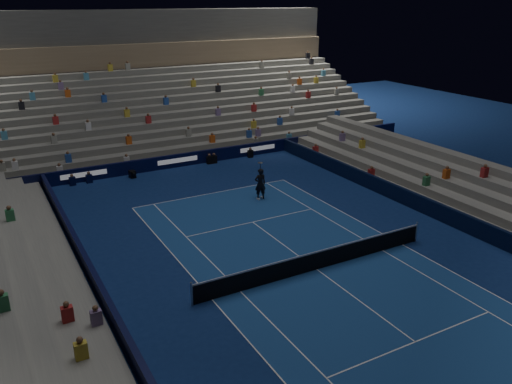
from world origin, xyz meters
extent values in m
plane|color=navy|center=(0.00, 0.00, 0.00)|extent=(90.00, 90.00, 0.00)
cube|color=navy|center=(0.00, 0.00, 0.01)|extent=(10.97, 23.77, 0.01)
cube|color=black|center=(0.00, 18.50, 0.50)|extent=(44.00, 0.25, 1.00)
cube|color=black|center=(9.70, 0.00, 0.50)|extent=(0.25, 37.00, 1.00)
cube|color=black|center=(-9.70, 0.00, 0.50)|extent=(0.25, 37.00, 1.00)
cube|color=slate|center=(0.00, 19.50, 0.25)|extent=(44.00, 1.00, 0.50)
cube|color=slate|center=(0.00, 20.50, 0.50)|extent=(44.00, 1.00, 1.00)
cube|color=slate|center=(0.00, 21.50, 0.75)|extent=(44.00, 1.00, 1.50)
cube|color=slate|center=(0.00, 22.50, 1.00)|extent=(44.00, 1.00, 2.00)
cube|color=slate|center=(0.00, 23.50, 1.25)|extent=(44.00, 1.00, 2.50)
cube|color=slate|center=(0.00, 24.50, 1.50)|extent=(44.00, 1.00, 3.00)
cube|color=slate|center=(0.00, 25.50, 1.75)|extent=(44.00, 1.00, 3.50)
cube|color=slate|center=(0.00, 26.50, 2.00)|extent=(44.00, 1.00, 4.00)
cube|color=slate|center=(0.00, 27.50, 2.25)|extent=(44.00, 1.00, 4.50)
cube|color=slate|center=(0.00, 28.50, 2.50)|extent=(44.00, 1.00, 5.00)
cube|color=slate|center=(0.00, 29.50, 2.75)|extent=(44.00, 1.00, 5.50)
cube|color=slate|center=(0.00, 30.50, 3.00)|extent=(44.00, 1.00, 6.00)
cube|color=#826C50|center=(0.00, 31.60, 7.10)|extent=(44.00, 0.60, 2.20)
cube|color=#464643|center=(0.00, 33.00, 9.70)|extent=(44.00, 2.40, 3.00)
cube|color=slate|center=(10.50, 0.00, 0.25)|extent=(1.00, 37.00, 0.50)
cube|color=slate|center=(11.50, 0.00, 0.50)|extent=(1.00, 37.00, 1.00)
cube|color=slate|center=(12.50, 0.00, 0.75)|extent=(1.00, 37.00, 1.50)
cube|color=slate|center=(13.50, 0.00, 1.00)|extent=(1.00, 37.00, 2.00)
cube|color=slate|center=(-10.50, 0.00, 0.25)|extent=(1.00, 37.00, 0.50)
cube|color=slate|center=(-11.50, 0.00, 0.50)|extent=(1.00, 37.00, 1.00)
cube|color=slate|center=(-12.50, 0.00, 0.75)|extent=(1.00, 37.00, 1.50)
cube|color=slate|center=(-13.50, 0.00, 1.00)|extent=(1.00, 37.00, 2.00)
cylinder|color=#B2B2B7|center=(-6.40, 0.00, 0.55)|extent=(0.10, 0.10, 1.10)
cylinder|color=#B2B2B7|center=(6.40, 0.00, 0.55)|extent=(0.10, 0.10, 1.10)
cube|color=black|center=(0.00, 0.00, 0.45)|extent=(12.80, 0.03, 0.90)
cube|color=white|center=(0.00, 0.00, 0.94)|extent=(12.80, 0.04, 0.08)
imported|color=black|center=(2.22, 9.44, 1.03)|extent=(0.81, 0.59, 2.07)
cube|color=black|center=(-3.78, 17.63, 0.26)|extent=(0.45, 0.53, 0.53)
cylinder|color=black|center=(-3.78, 17.21, 0.42)|extent=(0.20, 0.37, 0.16)
camera|label=1|loc=(-13.17, -17.80, 12.14)|focal=36.46mm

